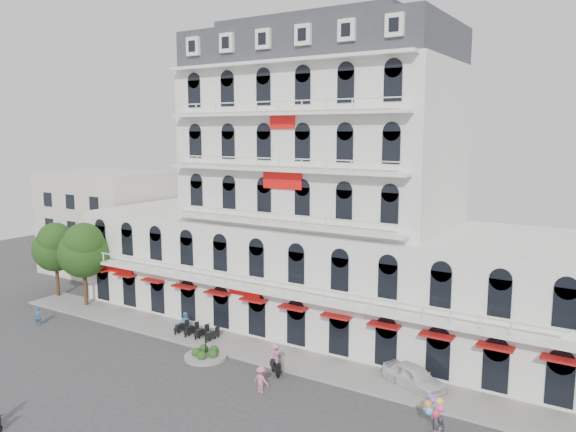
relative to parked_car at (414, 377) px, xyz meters
The scene contains 15 objects.
ground 15.17m from the parked_car, 141.16° to the right, with size 120.00×120.00×0.00m, color #38383A.
sidewalk 11.83m from the parked_car, behind, with size 53.00×4.00×0.16m, color gray.
main_building 17.19m from the parked_car, 144.24° to the left, with size 45.00×15.00×25.80m.
flank_building_west 43.41m from the parked_car, 165.90° to the left, with size 14.00×10.00×12.00m, color beige.
traffic_island 15.22m from the parked_car, 166.70° to the right, with size 3.20×3.20×1.60m.
parked_scooter_row 18.18m from the parked_car, behind, with size 4.40×1.80×1.10m, color black, non-canonical shape.
tree_west_outer 38.02m from the parked_car, behind, with size 4.50×4.48×7.76m.
tree_west_inner 33.11m from the parked_car, behind, with size 4.76×4.76×8.25m.
parked_car is the anchor object (origin of this frame).
rider_center 9.39m from the parked_car, 160.51° to the right, with size 1.40×1.26×2.28m.
pedestrian_left 20.01m from the parked_car, behind, with size 0.79×0.52×1.63m, color #2B5D82.
pedestrian_mid 9.06m from the parked_car, 158.95° to the right, with size 0.96×0.40×1.63m, color slate.
pedestrian_right 10.01m from the parked_car, 143.83° to the right, with size 1.15×0.66×1.78m, color #D36F8C.
pedestrian_far 32.33m from the parked_car, 169.65° to the right, with size 0.59×0.39×1.62m, color #2A597F.
balloon_vendor 6.70m from the parked_car, 59.95° to the right, with size 1.46×1.33×2.45m.
Camera 1 is at (23.35, -24.32, 16.66)m, focal length 35.00 mm.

